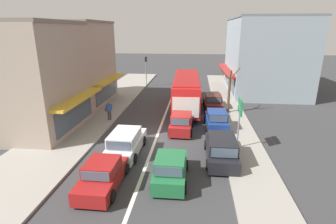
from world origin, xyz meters
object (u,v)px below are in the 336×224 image
at_px(wagon_behind_bus_mid, 126,143).
at_px(parked_wagon_kerb_front, 221,149).
at_px(hatchback_adjacent_lane_lead, 170,169).
at_px(traffic_light_downstreet, 146,66).
at_px(city_bus, 187,90).
at_px(street_tree_right, 229,92).
at_px(hatchback_queue_far_back, 181,123).
at_px(directional_road_sign, 240,111).
at_px(parked_hatchback_kerb_second, 217,120).
at_px(sedan_queue_gap_filler, 103,175).
at_px(pedestrian_with_handbag_near, 109,110).
at_px(parked_sedan_kerb_third, 213,102).

bearing_deg(wagon_behind_bus_mid, parked_wagon_kerb_front, -2.79).
xyz_separation_m(hatchback_adjacent_lane_lead, traffic_light_downstreet, (-5.80, 24.00, 2.15)).
height_order(city_bus, street_tree_right, street_tree_right).
height_order(wagon_behind_bus_mid, parked_wagon_kerb_front, same).
xyz_separation_m(parked_wagon_kerb_front, street_tree_right, (1.49, 9.82, 1.36)).
bearing_deg(traffic_light_downstreet, city_bus, -58.40).
distance_m(hatchback_queue_far_back, hatchback_adjacent_lane_lead, 7.22).
xyz_separation_m(city_bus, traffic_light_downstreet, (-6.07, 9.87, 0.97)).
bearing_deg(hatchback_adjacent_lane_lead, directional_road_sign, 46.66).
bearing_deg(parked_wagon_kerb_front, hatchback_queue_far_back, 121.06).
xyz_separation_m(city_bus, wagon_behind_bus_mid, (-3.50, -11.15, -1.14)).
xyz_separation_m(hatchback_adjacent_lane_lead, parked_hatchback_kerb_second, (2.99, 8.25, 0.00)).
relative_size(city_bus, traffic_light_downstreet, 2.60).
bearing_deg(hatchback_adjacent_lane_lead, traffic_light_downstreet, 103.58).
bearing_deg(wagon_behind_bus_mid, sedan_queue_gap_filler, -92.76).
relative_size(city_bus, street_tree_right, 2.46).
xyz_separation_m(sedan_queue_gap_filler, pedestrian_with_handbag_near, (-2.93, 9.87, 0.40)).
bearing_deg(hatchback_adjacent_lane_lead, wagon_behind_bus_mid, 137.27).
bearing_deg(parked_wagon_kerb_front, city_bus, 102.90).
distance_m(sedan_queue_gap_filler, parked_wagon_kerb_front, 7.24).
distance_m(wagon_behind_bus_mid, parked_wagon_kerb_front, 6.13).
relative_size(sedan_queue_gap_filler, street_tree_right, 0.95).
distance_m(wagon_behind_bus_mid, sedan_queue_gap_filler, 3.85).
bearing_deg(street_tree_right, hatchback_adjacent_lane_lead, -109.36).
height_order(sedan_queue_gap_filler, parked_hatchback_kerb_second, parked_hatchback_kerb_second).
distance_m(wagon_behind_bus_mid, directional_road_sign, 7.74).
relative_size(parked_hatchback_kerb_second, pedestrian_with_handbag_near, 2.31).
relative_size(parked_wagon_kerb_front, street_tree_right, 1.02).
bearing_deg(parked_sedan_kerb_third, directional_road_sign, -83.43).
bearing_deg(pedestrian_with_handbag_near, wagon_behind_bus_mid, -62.64).
relative_size(sedan_queue_gap_filler, hatchback_adjacent_lane_lead, 1.14).
relative_size(parked_sedan_kerb_third, street_tree_right, 0.96).
bearing_deg(hatchback_adjacent_lane_lead, parked_sedan_kerb_third, 77.66).
relative_size(parked_wagon_kerb_front, pedestrian_with_handbag_near, 2.77).
height_order(parked_wagon_kerb_front, directional_road_sign, directional_road_sign).
relative_size(hatchback_queue_far_back, parked_hatchback_kerb_second, 1.00).
relative_size(hatchback_queue_far_back, street_tree_right, 0.85).
distance_m(parked_hatchback_kerb_second, traffic_light_downstreet, 18.16).
height_order(city_bus, wagon_behind_bus_mid, city_bus).
relative_size(parked_hatchback_kerb_second, directional_road_sign, 1.04).
distance_m(hatchback_queue_far_back, parked_hatchback_kerb_second, 3.01).
bearing_deg(parked_hatchback_kerb_second, hatchback_queue_far_back, -159.94).
xyz_separation_m(sedan_queue_gap_filler, parked_hatchback_kerb_second, (6.40, 9.12, 0.05)).
relative_size(wagon_behind_bus_mid, parked_sedan_kerb_third, 1.07).
xyz_separation_m(sedan_queue_gap_filler, directional_road_sign, (7.54, 5.25, 2.04)).
relative_size(sedan_queue_gap_filler, parked_sedan_kerb_third, 0.99).
bearing_deg(pedestrian_with_handbag_near, hatchback_adjacent_lane_lead, -54.84).
relative_size(city_bus, parked_hatchback_kerb_second, 2.91).
distance_m(sedan_queue_gap_filler, parked_sedan_kerb_third, 16.09).
distance_m(directional_road_sign, street_tree_right, 8.15).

